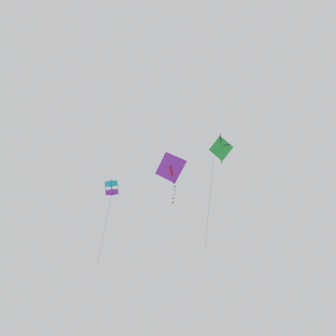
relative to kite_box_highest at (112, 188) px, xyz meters
The scene contains 3 objects.
kite_box_highest is the anchor object (origin of this frame).
kite_diamond_near_left 10.15m from the kite_box_highest, 32.33° to the left, with size 3.21×1.89×9.99m.
kite_delta_upper_right 5.47m from the kite_box_highest, 32.89° to the left, with size 3.28×1.64×4.05m.
Camera 1 is at (23.66, -26.39, 0.50)m, focal length 47.46 mm.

